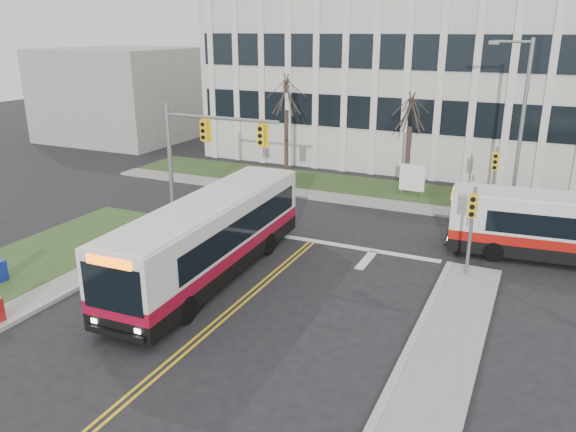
{
  "coord_description": "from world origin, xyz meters",
  "views": [
    {
      "loc": [
        9.42,
        -14.95,
        9.59
      ],
      "look_at": [
        -0.16,
        5.67,
        2.0
      ],
      "focal_mm": 35.0,
      "sensor_mm": 36.0,
      "label": 1
    }
  ],
  "objects": [
    {
      "name": "sidewalk_cross",
      "position": [
        5.0,
        15.2,
        0.07
      ],
      "size": [
        44.0,
        1.6,
        0.14
      ],
      "primitive_type": "cube",
      "color": "#9E9B93",
      "rests_on": "ground"
    },
    {
      "name": "signal_pole_near",
      "position": [
        7.2,
        6.9,
        2.5
      ],
      "size": [
        0.34,
        0.39,
        3.8
      ],
      "color": "slate",
      "rests_on": "ground"
    },
    {
      "name": "tree_left",
      "position": [
        -6.0,
        18.0,
        5.51
      ],
      "size": [
        1.8,
        1.8,
        7.7
      ],
      "color": "#42352B",
      "rests_on": "ground"
    },
    {
      "name": "signal_pole_far",
      "position": [
        7.2,
        15.4,
        2.5
      ],
      "size": [
        0.34,
        0.39,
        3.8
      ],
      "color": "slate",
      "rests_on": "ground"
    },
    {
      "name": "office_building",
      "position": [
        5.0,
        30.0,
        6.0
      ],
      "size": [
        40.0,
        16.0,
        12.0
      ],
      "primitive_type": "cube",
      "color": "beige",
      "rests_on": "ground"
    },
    {
      "name": "mast_arm_signal",
      "position": [
        -5.62,
        7.16,
        4.26
      ],
      "size": [
        6.11,
        0.38,
        6.2
      ],
      "color": "slate",
      "rests_on": "ground"
    },
    {
      "name": "directory_sign",
      "position": [
        2.5,
        17.5,
        1.17
      ],
      "size": [
        1.5,
        0.12,
        2.0
      ],
      "color": "slate",
      "rests_on": "ground"
    },
    {
      "name": "streetlight",
      "position": [
        8.03,
        16.2,
        5.19
      ],
      "size": [
        2.15,
        0.25,
        9.2
      ],
      "color": "slate",
      "rests_on": "ground"
    },
    {
      "name": "bus_main",
      "position": [
        -2.26,
        2.82,
        1.58
      ],
      "size": [
        3.03,
        11.94,
        3.16
      ],
      "primitive_type": null,
      "rotation": [
        0.0,
        0.0,
        0.04
      ],
      "color": "silver",
      "rests_on": "ground"
    },
    {
      "name": "building_lawn",
      "position": [
        5.0,
        18.0,
        0.06
      ],
      "size": [
        44.0,
        5.0,
        0.12
      ],
      "primitive_type": "cube",
      "color": "#2D4B20",
      "rests_on": "ground"
    },
    {
      "name": "tree_mid",
      "position": [
        2.0,
        18.2,
        4.88
      ],
      "size": [
        1.8,
        1.8,
        6.82
      ],
      "color": "#42352B",
      "rests_on": "ground"
    },
    {
      "name": "building_annex",
      "position": [
        -26.0,
        26.0,
        4.0
      ],
      "size": [
        12.0,
        12.0,
        8.0
      ],
      "primitive_type": "cube",
      "color": "#9E9B93",
      "rests_on": "ground"
    },
    {
      "name": "ground",
      "position": [
        0.0,
        0.0,
        0.0
      ],
      "size": [
        120.0,
        120.0,
        0.0
      ],
      "primitive_type": "plane",
      "color": "black",
      "rests_on": "ground"
    }
  ]
}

